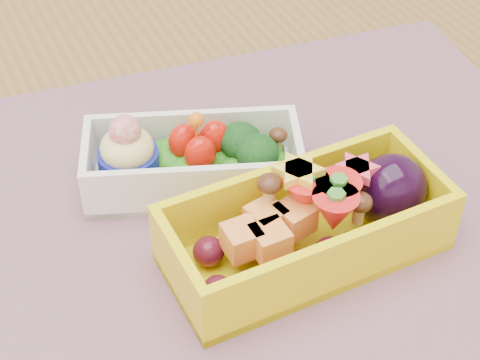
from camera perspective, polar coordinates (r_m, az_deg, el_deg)
name	(u,v)px	position (r m, az deg, el deg)	size (l,w,h in m)	color
table	(213,292)	(0.66, -2.00, -8.15)	(1.20, 0.80, 0.75)	brown
placemat	(234,226)	(0.58, -0.46, -3.35)	(0.55, 0.42, 0.00)	#92656D
bento_white	(192,160)	(0.59, -3.53, 1.43)	(0.18, 0.12, 0.07)	white
bento_yellow	(312,224)	(0.54, 5.27, -3.18)	(0.20, 0.09, 0.07)	yellow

